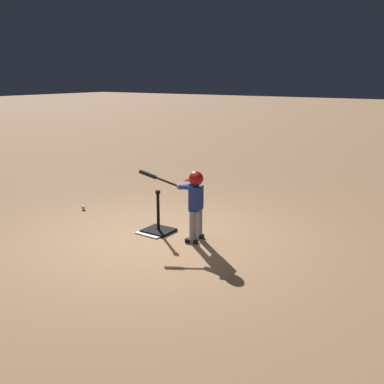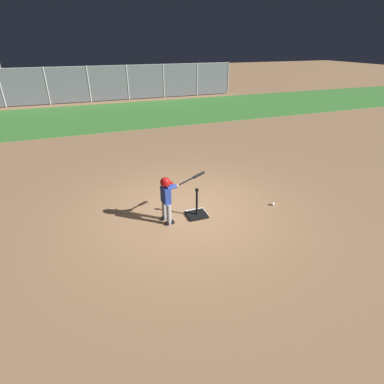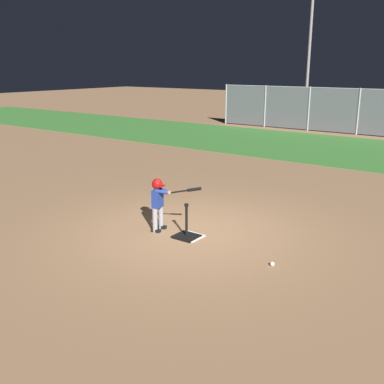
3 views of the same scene
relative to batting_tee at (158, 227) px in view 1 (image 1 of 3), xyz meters
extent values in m
plane|color=#99704C|center=(-0.10, 0.31, -0.09)|extent=(90.00, 90.00, 0.00)
cube|color=white|center=(0.03, 0.06, -0.08)|extent=(0.46, 0.46, 0.02)
cube|color=black|center=(0.00, 0.00, -0.07)|extent=(0.45, 0.41, 0.04)
cylinder|color=black|center=(0.00, 0.00, 0.24)|extent=(0.05, 0.05, 0.58)
cylinder|color=black|center=(0.00, 0.00, 0.56)|extent=(0.08, 0.08, 0.05)
cylinder|color=gray|center=(-0.72, 0.11, 0.15)|extent=(0.12, 0.12, 0.48)
cube|color=black|center=(-0.70, 0.11, -0.06)|extent=(0.19, 0.12, 0.06)
cylinder|color=gray|center=(-0.68, -0.12, 0.15)|extent=(0.12, 0.12, 0.48)
cube|color=black|center=(-0.66, -0.12, -0.06)|extent=(0.19, 0.12, 0.06)
cube|color=navy|center=(-0.70, -0.01, 0.57)|extent=(0.17, 0.27, 0.35)
sphere|color=#936B4C|center=(-0.70, -0.01, 0.85)|extent=(0.18, 0.18, 0.18)
sphere|color=maroon|center=(-0.70, -0.01, 0.86)|extent=(0.21, 0.21, 0.21)
cube|color=maroon|center=(-0.61, 0.01, 0.84)|extent=(0.13, 0.17, 0.01)
cylinder|color=navy|center=(-0.58, 0.06, 0.73)|extent=(0.29, 0.11, 0.10)
cylinder|color=navy|center=(-0.56, -0.02, 0.73)|extent=(0.29, 0.19, 0.10)
sphere|color=#936B4C|center=(-0.44, 0.04, 0.72)|extent=(0.09, 0.09, 0.09)
cylinder|color=black|center=(-0.12, 0.09, 0.80)|extent=(0.66, 0.14, 0.20)
cylinder|color=black|center=(0.09, 0.12, 0.85)|extent=(0.30, 0.11, 0.13)
cylinder|color=black|center=(-0.46, 0.03, 0.71)|extent=(0.03, 0.05, 0.05)
sphere|color=white|center=(1.89, -0.19, -0.05)|extent=(0.07, 0.07, 0.07)
camera|label=1|loc=(-4.15, 5.30, 2.31)|focal=42.00mm
camera|label=2|loc=(-2.12, -5.40, 3.47)|focal=28.00mm
camera|label=3|loc=(4.77, -6.44, 3.09)|focal=42.00mm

